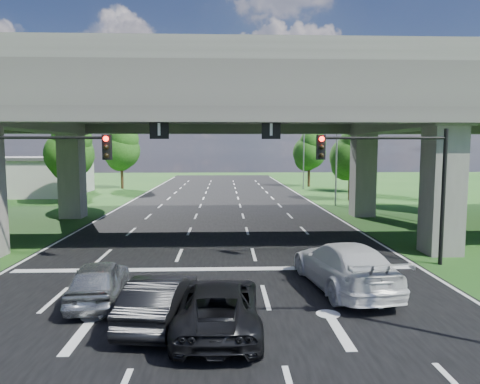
{
  "coord_description": "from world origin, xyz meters",
  "views": [
    {
      "loc": [
        0.4,
        -14.3,
        5.11
      ],
      "look_at": [
        1.23,
        8.64,
        2.82
      ],
      "focal_mm": 32.0,
      "sensor_mm": 36.0,
      "label": 1
    }
  ],
  "objects": [
    {
      "name": "ground",
      "position": [
        0.0,
        0.0,
        0.0
      ],
      "size": [
        160.0,
        160.0,
        0.0
      ],
      "primitive_type": "plane",
      "color": "#1C4917",
      "rests_on": "ground"
    },
    {
      "name": "road",
      "position": [
        0.0,
        10.0,
        0.01
      ],
      "size": [
        18.0,
        120.0,
        0.03
      ],
      "primitive_type": "cube",
      "color": "black",
      "rests_on": "ground"
    },
    {
      "name": "overpass",
      "position": [
        0.0,
        12.0,
        7.92
      ],
      "size": [
        80.0,
        15.0,
        10.0
      ],
      "color": "#393734",
      "rests_on": "ground"
    },
    {
      "name": "signal_right",
      "position": [
        7.82,
        3.94,
        4.19
      ],
      "size": [
        5.76,
        0.54,
        6.0
      ],
      "color": "black",
      "rests_on": "ground"
    },
    {
      "name": "signal_left",
      "position": [
        -7.82,
        3.94,
        4.19
      ],
      "size": [
        5.76,
        0.54,
        6.0
      ],
      "color": "black",
      "rests_on": "ground"
    },
    {
      "name": "streetlight_far",
      "position": [
        10.1,
        24.0,
        5.85
      ],
      "size": [
        3.38,
        0.25,
        10.0
      ],
      "color": "gray",
      "rests_on": "ground"
    },
    {
      "name": "streetlight_beyond",
      "position": [
        10.1,
        40.0,
        5.85
      ],
      "size": [
        3.38,
        0.25,
        10.0
      ],
      "color": "gray",
      "rests_on": "ground"
    },
    {
      "name": "tree_left_near",
      "position": [
        -13.95,
        26.0,
        4.82
      ],
      "size": [
        4.5,
        4.5,
        7.8
      ],
      "color": "black",
      "rests_on": "ground"
    },
    {
      "name": "tree_left_mid",
      "position": [
        -16.95,
        34.0,
        4.17
      ],
      "size": [
        3.91,
        3.9,
        6.76
      ],
      "color": "black",
      "rests_on": "ground"
    },
    {
      "name": "tree_left_far",
      "position": [
        -12.95,
        42.0,
        5.14
      ],
      "size": [
        4.8,
        4.8,
        8.32
      ],
      "color": "black",
      "rests_on": "ground"
    },
    {
      "name": "tree_right_near",
      "position": [
        13.05,
        28.0,
        4.5
      ],
      "size": [
        4.2,
        4.2,
        7.28
      ],
      "color": "black",
      "rests_on": "ground"
    },
    {
      "name": "tree_right_mid",
      "position": [
        16.05,
        36.0,
        4.17
      ],
      "size": [
        3.91,
        3.9,
        6.76
      ],
      "color": "black",
      "rests_on": "ground"
    },
    {
      "name": "tree_right_far",
      "position": [
        12.05,
        44.0,
        4.82
      ],
      "size": [
        4.5,
        4.5,
        7.8
      ],
      "color": "black",
      "rests_on": "ground"
    },
    {
      "name": "car_silver",
      "position": [
        -3.81,
        -0.21,
        0.73
      ],
      "size": [
        2.04,
        4.26,
        1.4
      ],
      "primitive_type": "imported",
      "rotation": [
        0.0,
        0.0,
        3.24
      ],
      "color": "#9C9FA3",
      "rests_on": "road"
    },
    {
      "name": "car_dark",
      "position": [
        -1.52,
        -2.05,
        0.73
      ],
      "size": [
        1.99,
        4.38,
        1.39
      ],
      "primitive_type": "imported",
      "rotation": [
        0.0,
        0.0,
        3.02
      ],
      "color": "black",
      "rests_on": "road"
    },
    {
      "name": "car_white",
      "position": [
        4.76,
        0.81,
        0.88
      ],
      "size": [
        3.14,
        6.13,
        1.7
      ],
      "primitive_type": "imported",
      "rotation": [
        0.0,
        0.0,
        3.27
      ],
      "color": "silver",
      "rests_on": "road"
    },
    {
      "name": "car_trailing",
      "position": [
        0.21,
        -2.59,
        0.72
      ],
      "size": [
        2.35,
        4.98,
        1.38
      ],
      "primitive_type": "imported",
      "rotation": [
        0.0,
        0.0,
        3.13
      ],
      "color": "black",
      "rests_on": "road"
    }
  ]
}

